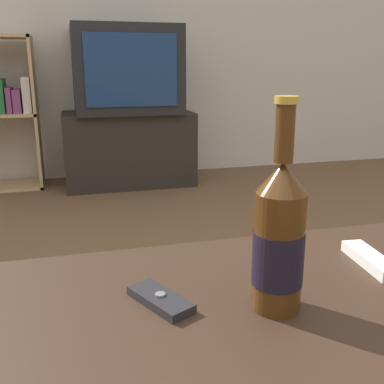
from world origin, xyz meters
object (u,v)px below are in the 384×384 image
(tv_stand, at_px, (129,148))
(remote_control, at_px, (371,260))
(beer_bottle, at_px, (279,239))
(bookshelf, at_px, (5,108))
(television, at_px, (126,70))
(cell_phone, at_px, (160,299))

(tv_stand, distance_m, remote_control, 2.55)
(beer_bottle, bearing_deg, bookshelf, 104.19)
(tv_stand, height_order, television, television)
(tv_stand, bearing_deg, remote_control, -87.46)
(tv_stand, distance_m, television, 0.54)
(tv_stand, height_order, beer_bottle, beer_bottle)
(television, relative_size, beer_bottle, 2.28)
(television, xyz_separation_m, bookshelf, (-0.81, 0.10, -0.25))
(tv_stand, bearing_deg, television, -90.00)
(tv_stand, relative_size, bookshelf, 0.88)
(beer_bottle, relative_size, remote_control, 2.12)
(tv_stand, relative_size, remote_control, 6.12)
(tv_stand, xyz_separation_m, television, (0.00, -0.00, 0.54))
(bookshelf, xyz_separation_m, cell_phone, (0.53, -2.67, -0.07))
(cell_phone, height_order, remote_control, remote_control)
(television, xyz_separation_m, beer_bottle, (-0.12, -2.62, -0.21))
(beer_bottle, height_order, remote_control, beer_bottle)
(tv_stand, bearing_deg, cell_phone, -96.20)
(tv_stand, distance_m, bookshelf, 0.86)
(bookshelf, distance_m, remote_control, 2.79)
(television, bearing_deg, beer_bottle, -92.54)
(television, bearing_deg, remote_control, -87.45)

